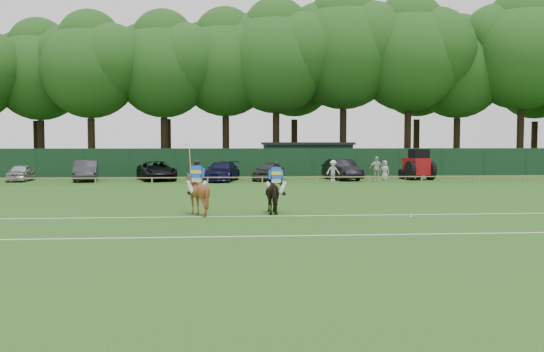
{
  "coord_description": "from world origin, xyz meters",
  "views": [
    {
      "loc": [
        -1.69,
        -24.03,
        2.95
      ],
      "look_at": [
        0.5,
        3.0,
        1.4
      ],
      "focal_mm": 38.0,
      "sensor_mm": 36.0,
      "label": 1
    }
  ],
  "objects": [
    {
      "name": "horse_dark",
      "position": [
        0.43,
        -0.0,
        0.81
      ],
      "size": [
        1.02,
        1.98,
        1.62
      ],
      "primitive_type": "imported",
      "rotation": [
        0.0,
        0.0,
        3.22
      ],
      "color": "black",
      "rests_on": "ground"
    },
    {
      "name": "rider_dark",
      "position": [
        0.43,
        -0.01,
        1.54
      ],
      "size": [
        0.94,
        0.4,
        1.41
      ],
      "rotation": [
        0.0,
        0.0,
        3.22
      ],
      "color": "silver",
      "rests_on": "ground"
    },
    {
      "name": "tree_row",
      "position": [
        2.0,
        35.0,
        0.0
      ],
      "size": [
        96.0,
        12.0,
        21.0
      ],
      "primitive_type": null,
      "color": "#26561C",
      "rests_on": "ground"
    },
    {
      "name": "sedan_silver",
      "position": [
        -17.58,
        22.02,
        0.65
      ],
      "size": [
        1.84,
        3.95,
        1.31
      ],
      "primitive_type": "imported",
      "rotation": [
        0.0,
        0.0,
        0.08
      ],
      "color": "#B4B6B9",
      "rests_on": "ground"
    },
    {
      "name": "spectator_left",
      "position": [
        6.6,
        19.8,
        0.82
      ],
      "size": [
        1.13,
        0.75,
        1.64
      ],
      "primitive_type": "imported",
      "rotation": [
        0.0,
        0.0,
        0.13
      ],
      "color": "silver",
      "rests_on": "ground"
    },
    {
      "name": "polo_ball",
      "position": [
        5.62,
        -1.93,
        0.04
      ],
      "size": [
        0.09,
        0.09,
        0.09
      ],
      "primitive_type": "sphere",
      "color": "silver",
      "rests_on": "ground"
    },
    {
      "name": "spectator_right",
      "position": [
        10.85,
        20.47,
        0.79
      ],
      "size": [
        0.92,
        0.87,
        1.59
      ],
      "primitive_type": "imported",
      "rotation": [
        0.0,
        0.0,
        -0.64
      ],
      "color": "beige",
      "rests_on": "ground"
    },
    {
      "name": "ground",
      "position": [
        0.0,
        0.0,
        0.0
      ],
      "size": [
        160.0,
        160.0,
        0.0
      ],
      "primitive_type": "plane",
      "color": "#1E4C14",
      "rests_on": "ground"
    },
    {
      "name": "horse_chestnut",
      "position": [
        -2.87,
        -0.29,
        0.86
      ],
      "size": [
        1.72,
        1.85,
        1.72
      ],
      "primitive_type": "imported",
      "rotation": [
        0.0,
        0.0,
        2.9
      ],
      "color": "brown",
      "rests_on": "ground"
    },
    {
      "name": "utility_shed",
      "position": [
        6.0,
        30.0,
        1.54
      ],
      "size": [
        8.4,
        4.4,
        3.04
      ],
      "color": "#14331E",
      "rests_on": "ground"
    },
    {
      "name": "estate_black",
      "position": [
        7.7,
        21.75,
        0.82
      ],
      "size": [
        2.62,
        5.24,
        1.65
      ],
      "primitive_type": "imported",
      "rotation": [
        0.0,
        0.0,
        0.18
      ],
      "color": "black",
      "rests_on": "ground"
    },
    {
      "name": "rider_chestnut",
      "position": [
        -2.87,
        -0.3,
        1.63
      ],
      "size": [
        0.93,
        0.7,
        2.05
      ],
      "rotation": [
        0.0,
        0.0,
        2.9
      ],
      "color": "silver",
      "rests_on": "ground"
    },
    {
      "name": "pitch_rail",
      "position": [
        0.0,
        18.0,
        0.45
      ],
      "size": [
        62.1,
        0.1,
        0.5
      ],
      "color": "#997F5B",
      "rests_on": "ground"
    },
    {
      "name": "sedan_grey",
      "position": [
        -12.57,
        21.83,
        0.81
      ],
      "size": [
        2.61,
        5.15,
        1.62
      ],
      "primitive_type": "imported",
      "rotation": [
        0.0,
        0.0,
        0.19
      ],
      "color": "#2C2C2F",
      "rests_on": "ground"
    },
    {
      "name": "sedan_navy",
      "position": [
        -1.98,
        20.9,
        0.76
      ],
      "size": [
        3.17,
        5.57,
        1.52
      ],
      "primitive_type": "imported",
      "rotation": [
        0.0,
        0.0,
        -0.21
      ],
      "color": "#111033",
      "rests_on": "ground"
    },
    {
      "name": "pitch_lines",
      "position": [
        0.0,
        -3.5,
        0.01
      ],
      "size": [
        60.0,
        5.1,
        0.01
      ],
      "color": "silver",
      "rests_on": "ground"
    },
    {
      "name": "spectator_mid",
      "position": [
        10.0,
        19.79,
        0.97
      ],
      "size": [
        1.15,
        0.52,
        1.93
      ],
      "primitive_type": "imported",
      "rotation": [
        0.0,
        0.0,
        0.04
      ],
      "color": "beige",
      "rests_on": "ground"
    },
    {
      "name": "hatch_grey",
      "position": [
        1.72,
        21.31,
        0.74
      ],
      "size": [
        3.17,
        4.67,
        1.48
      ],
      "primitive_type": "imported",
      "rotation": [
        0.0,
        0.0,
        -0.36
      ],
      "color": "#303033",
      "rests_on": "ground"
    },
    {
      "name": "tractor",
      "position": [
        13.79,
        21.34,
        1.17
      ],
      "size": [
        2.32,
        3.17,
        2.48
      ],
      "rotation": [
        0.0,
        0.0,
        0.13
      ],
      "color": "maroon",
      "rests_on": "ground"
    },
    {
      "name": "perimeter_fence",
      "position": [
        0.0,
        27.0,
        1.25
      ],
      "size": [
        92.08,
        0.08,
        2.5
      ],
      "color": "#14351E",
      "rests_on": "ground"
    },
    {
      "name": "suv_black",
      "position": [
        -7.15,
        22.13,
        0.76
      ],
      "size": [
        3.96,
        5.96,
        1.52
      ],
      "primitive_type": "imported",
      "rotation": [
        0.0,
        0.0,
        0.29
      ],
      "color": "black",
      "rests_on": "ground"
    }
  ]
}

